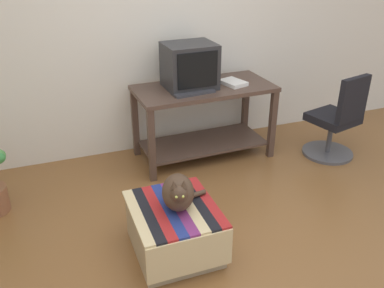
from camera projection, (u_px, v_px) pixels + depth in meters
ground_plane at (242, 262)px, 2.94m from camera, size 14.00×14.00×0.00m
back_wall at (155, 23)px, 4.08m from camera, size 8.00×0.10×2.60m
desk at (204, 109)px, 4.16m from camera, size 1.37×0.69×0.75m
tv_monitor at (190, 66)px, 3.94m from camera, size 0.49×0.42×0.42m
keyboard at (193, 92)px, 3.87m from camera, size 0.41×0.19×0.02m
book at (233, 83)px, 4.10m from camera, size 0.25×0.29×0.04m
ottoman_with_blanket at (174, 229)px, 2.98m from camera, size 0.59×0.68×0.37m
cat at (178, 192)px, 2.84m from camera, size 0.38×0.36×0.29m
office_chair at (337, 122)px, 4.20m from camera, size 0.52×0.52×0.89m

